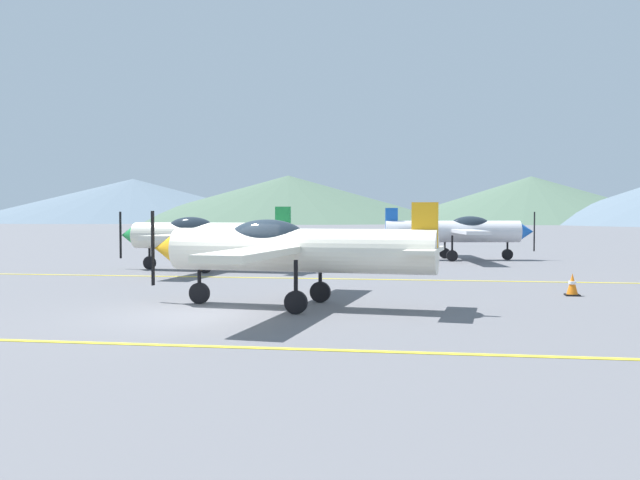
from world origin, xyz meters
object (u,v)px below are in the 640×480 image
object	(u,v)px
airplane_mid	(204,235)
traffic_cone_front	(572,285)
airplane_far	(458,231)
airplane_near	(290,249)

from	to	relation	value
airplane_mid	traffic_cone_front	distance (m)	13.43
airplane_mid	airplane_far	xyz separation A→B (m)	(9.68, 7.37, 0.00)
traffic_cone_front	airplane_far	bearing A→B (deg)	99.63
traffic_cone_front	airplane_near	bearing A→B (deg)	-154.63
airplane_mid	traffic_cone_front	world-z (taller)	airplane_mid
airplane_mid	airplane_far	bearing A→B (deg)	37.31
airplane_near	airplane_mid	world-z (taller)	same
airplane_near	traffic_cone_front	world-z (taller)	airplane_near
airplane_near	airplane_far	world-z (taller)	same
airplane_near	airplane_mid	distance (m)	10.60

